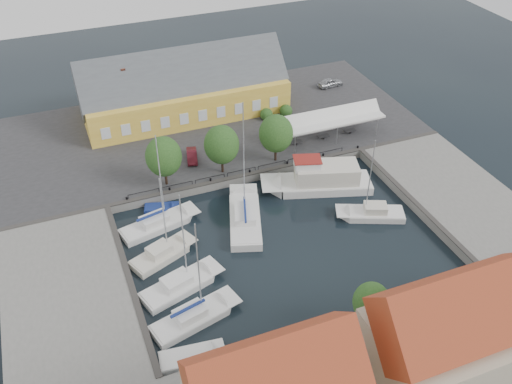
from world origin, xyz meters
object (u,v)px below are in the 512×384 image
at_px(tent_canopy, 331,119).
at_px(launch_nw, 161,209).
at_px(west_boat_a, 158,225).
at_px(west_boat_b, 162,255).
at_px(center_sailboat, 245,219).
at_px(east_boat_b, 372,215).
at_px(west_boat_c, 180,286).
at_px(car_silver, 330,83).
at_px(trawler, 321,181).
at_px(launch_sw, 191,358).
at_px(car_red, 192,156).
at_px(warehouse, 180,91).
at_px(west_boat_d, 194,318).

height_order(tent_canopy, launch_nw, tent_canopy).
relative_size(west_boat_a, west_boat_b, 1.18).
bearing_deg(center_sailboat, east_boat_b, -18.36).
relative_size(center_sailboat, west_boat_c, 1.29).
bearing_deg(west_boat_b, tent_canopy, 27.27).
bearing_deg(tent_canopy, car_silver, 62.39).
bearing_deg(west_boat_b, trawler, 13.50).
bearing_deg(launch_sw, west_boat_b, 86.36).
height_order(west_boat_c, launch_nw, west_boat_c).
bearing_deg(west_boat_a, west_boat_c, -91.28).
distance_m(car_red, west_boat_a, 12.38).
bearing_deg(warehouse, car_red, -99.56).
relative_size(east_boat_b, launch_sw, 1.80).
height_order(warehouse, car_silver, warehouse).
relative_size(warehouse, car_red, 8.02).
distance_m(trawler, west_boat_d, 24.61).
relative_size(car_red, west_boat_c, 0.31).
bearing_deg(west_boat_d, trawler, 35.43).
xyz_separation_m(trawler, west_boat_a, (-19.88, -0.03, -0.75)).
height_order(tent_canopy, west_boat_c, west_boat_c).
height_order(warehouse, trawler, warehouse).
xyz_separation_m(west_boat_c, launch_nw, (1.24, 12.72, -0.17)).
xyz_separation_m(car_red, west_boat_d, (-7.10, -24.39, -1.32)).
distance_m(warehouse, west_boat_c, 33.92).
relative_size(west_boat_a, launch_sw, 2.03).
relative_size(trawler, east_boat_b, 1.29).
bearing_deg(east_boat_b, launch_nw, 155.43).
distance_m(trawler, launch_nw, 19.09).
bearing_deg(launch_nw, warehouse, 67.85).
relative_size(west_boat_c, launch_sw, 1.95).
bearing_deg(east_boat_b, warehouse, 114.88).
relative_size(warehouse, east_boat_b, 2.70).
bearing_deg(car_silver, launch_nw, 116.15).
bearing_deg(tent_canopy, launch_nw, -166.75).
bearing_deg(center_sailboat, west_boat_b, -166.66).
height_order(east_boat_b, launch_sw, east_boat_b).
distance_m(west_boat_b, west_boat_d, 9.32).
distance_m(west_boat_a, west_boat_b, 4.98).
bearing_deg(car_red, west_boat_d, -92.82).
height_order(center_sailboat, east_boat_b, center_sailboat).
height_order(trawler, launch_nw, trawler).
xyz_separation_m(west_boat_b, west_boat_c, (0.55, -4.92, 0.00)).
distance_m(car_red, trawler, 16.45).
distance_m(east_boat_b, launch_sw, 26.78).
xyz_separation_m(tent_canopy, launch_nw, (-24.60, -5.79, -3.59)).
bearing_deg(west_boat_d, center_sailboat, 51.22).
relative_size(center_sailboat, east_boat_b, 1.40).
xyz_separation_m(warehouse, car_red, (-2.08, -12.36, -2.84)).
distance_m(west_boat_c, launch_nw, 12.79).
height_order(car_silver, west_boat_a, west_boat_a).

